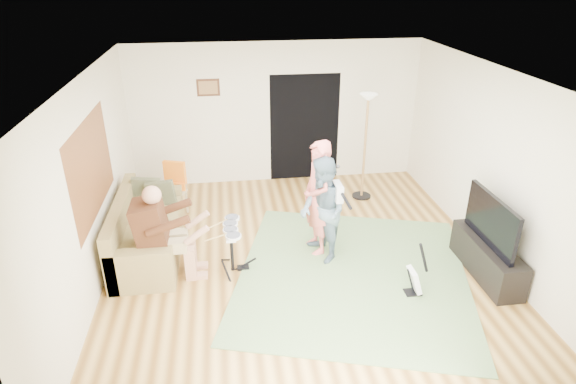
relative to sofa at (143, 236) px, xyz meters
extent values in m
plane|color=brown|center=(2.30, -0.54, -0.29)|extent=(6.00, 6.00, 0.00)
plane|color=white|center=(2.30, -0.54, 2.41)|extent=(6.00, 6.00, 0.00)
plane|color=brown|center=(-0.45, -0.34, 1.26)|extent=(0.00, 2.05, 2.05)
plane|color=black|center=(2.85, 2.45, 0.76)|extent=(2.10, 0.00, 2.10)
cube|color=#3F2314|center=(1.05, 2.45, 1.61)|extent=(0.42, 0.03, 0.32)
cube|color=#5F824F|center=(2.96, -1.00, -0.28)|extent=(3.94, 4.12, 0.02)
cube|color=olive|center=(0.10, 0.00, -0.07)|extent=(0.86, 1.72, 0.43)
cube|color=olive|center=(-0.27, 0.00, 0.14)|extent=(0.16, 2.13, 0.86)
cube|color=olive|center=(0.10, 0.96, 0.02)|extent=(0.86, 0.20, 0.61)
cube|color=olive|center=(0.10, -0.96, 0.02)|extent=(0.86, 0.20, 0.61)
cube|color=#4B2715|center=(0.25, -0.65, 0.54)|extent=(0.38, 0.50, 0.63)
sphere|color=tan|center=(0.31, -0.65, 0.96)|extent=(0.25, 0.25, 0.25)
cylinder|color=black|center=(1.30, -0.65, 0.06)|extent=(0.05, 0.05, 0.65)
cube|color=white|center=(1.30, -0.65, 0.37)|extent=(0.13, 0.65, 0.04)
imported|color=#E46963|center=(2.58, -0.27, 0.58)|extent=(0.53, 0.70, 1.74)
imported|color=slate|center=(2.61, -0.50, 0.50)|extent=(0.76, 0.88, 1.56)
cube|color=black|center=(3.63, -1.53, -0.27)|extent=(0.21, 0.17, 0.03)
cube|color=white|center=(3.63, -1.53, -0.07)|extent=(0.16, 0.25, 0.33)
cylinder|color=black|center=(3.71, -1.53, 0.27)|extent=(0.17, 0.04, 0.43)
cylinder|color=black|center=(3.76, 1.42, -0.27)|extent=(0.35, 0.35, 0.03)
cylinder|color=#A17645|center=(3.76, 1.42, 0.65)|extent=(0.04, 0.04, 1.84)
cone|color=white|center=(3.76, 1.42, 1.59)|extent=(0.31, 0.31, 0.12)
cube|color=tan|center=(0.35, 1.12, 0.14)|extent=(0.51, 0.51, 0.04)
cube|color=orange|center=(0.35, 1.30, 0.45)|extent=(0.38, 0.20, 0.40)
cube|color=black|center=(4.80, -1.23, -0.04)|extent=(0.40, 1.40, 0.50)
cube|color=black|center=(4.75, -1.23, 0.56)|extent=(0.06, 1.20, 0.68)
camera|label=1|loc=(1.29, -6.42, 3.65)|focal=30.00mm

